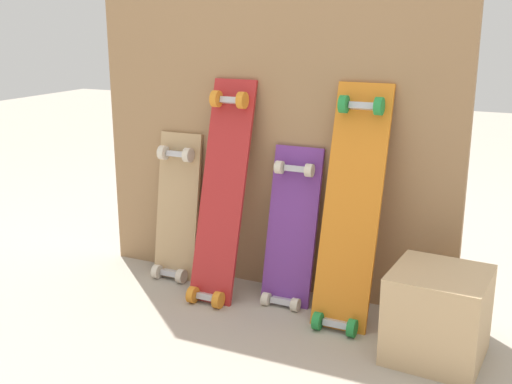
# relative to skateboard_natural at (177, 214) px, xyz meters

# --- Properties ---
(ground_plane) EXTENTS (12.00, 12.00, 0.00)m
(ground_plane) POSITION_rel_skateboard_natural_xyz_m (0.41, 0.02, -0.29)
(ground_plane) COLOR #A89E8E
(plywood_wall_panel) EXTENTS (1.57, 0.04, 1.57)m
(plywood_wall_panel) POSITION_rel_skateboard_natural_xyz_m (0.41, 0.09, 0.50)
(plywood_wall_panel) COLOR #99724C
(plywood_wall_panel) RESTS_ON ground
(skateboard_natural) EXTENTS (0.20, 0.18, 0.70)m
(skateboard_natural) POSITION_rel_skateboard_natural_xyz_m (0.00, 0.00, 0.00)
(skateboard_natural) COLOR tan
(skateboard_natural) RESTS_ON ground
(skateboard_red) EXTENTS (0.19, 0.33, 0.95)m
(skateboard_red) POSITION_rel_skateboard_natural_xyz_m (0.27, -0.08, 0.12)
(skateboard_red) COLOR #B22626
(skateboard_red) RESTS_ON ground
(skateboard_purple) EXTENTS (0.21, 0.22, 0.70)m
(skateboard_purple) POSITION_rel_skateboard_natural_xyz_m (0.55, -0.02, -0.01)
(skateboard_purple) COLOR #6B338C
(skateboard_purple) RESTS_ON ground
(skateboard_orange) EXTENTS (0.21, 0.33, 0.95)m
(skateboard_orange) POSITION_rel_skateboard_natural_xyz_m (0.81, -0.08, 0.12)
(skateboard_orange) COLOR orange
(skateboard_orange) RESTS_ON ground
(wooden_crate) EXTENTS (0.33, 0.33, 0.31)m
(wooden_crate) POSITION_rel_skateboard_natural_xyz_m (1.17, -0.24, -0.13)
(wooden_crate) COLOR tan
(wooden_crate) RESTS_ON ground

